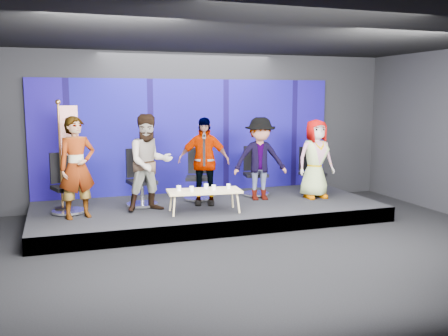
{
  "coord_description": "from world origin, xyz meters",
  "views": [
    {
      "loc": [
        -2.93,
        -7.2,
        2.52
      ],
      "look_at": [
        0.33,
        2.4,
        1.05
      ],
      "focal_mm": 40.0,
      "sensor_mm": 36.0,
      "label": 1
    }
  ],
  "objects_px": {
    "chair_c": "(198,183)",
    "mug_d": "(214,187)",
    "mug_a": "(179,188)",
    "mug_e": "(228,186)",
    "flag_stand": "(66,153)",
    "panelist_b": "(150,163)",
    "mug_c": "(206,186)",
    "panelist_a": "(77,168)",
    "panelist_c": "(204,161)",
    "mug_b": "(192,189)",
    "panelist_e": "(315,159)",
    "chair_b": "(141,187)",
    "chair_d": "(255,179)",
    "panelist_d": "(260,159)",
    "coffee_table": "(204,192)",
    "chair_a": "(67,193)",
    "chair_e": "(311,178)"
  },
  "relations": [
    {
      "from": "chair_c",
      "to": "mug_d",
      "type": "bearing_deg",
      "value": -72.34
    },
    {
      "from": "mug_a",
      "to": "mug_e",
      "type": "relative_size",
      "value": 1.17
    },
    {
      "from": "flag_stand",
      "to": "mug_d",
      "type": "bearing_deg",
      "value": -34.83
    },
    {
      "from": "panelist_b",
      "to": "mug_c",
      "type": "distance_m",
      "value": 1.18
    },
    {
      "from": "panelist_b",
      "to": "panelist_a",
      "type": "bearing_deg",
      "value": 178.73
    },
    {
      "from": "panelist_c",
      "to": "mug_d",
      "type": "height_order",
      "value": "panelist_c"
    },
    {
      "from": "mug_a",
      "to": "mug_d",
      "type": "distance_m",
      "value": 0.67
    },
    {
      "from": "chair_c",
      "to": "mug_b",
      "type": "distance_m",
      "value": 1.31
    },
    {
      "from": "chair_c",
      "to": "panelist_e",
      "type": "relative_size",
      "value": 0.64
    },
    {
      "from": "chair_b",
      "to": "mug_a",
      "type": "relative_size",
      "value": 11.4
    },
    {
      "from": "flag_stand",
      "to": "mug_e",
      "type": "bearing_deg",
      "value": -31.49
    },
    {
      "from": "mug_d",
      "to": "mug_a",
      "type": "bearing_deg",
      "value": 169.15
    },
    {
      "from": "chair_d",
      "to": "panelist_d",
      "type": "distance_m",
      "value": 0.73
    },
    {
      "from": "panelist_d",
      "to": "panelist_e",
      "type": "xyz_separation_m",
      "value": [
        1.23,
        -0.2,
        -0.03
      ]
    },
    {
      "from": "mug_d",
      "to": "panelist_d",
      "type": "bearing_deg",
      "value": 31.46
    },
    {
      "from": "panelist_b",
      "to": "chair_d",
      "type": "relative_size",
      "value": 1.72
    },
    {
      "from": "mug_b",
      "to": "mug_a",
      "type": "bearing_deg",
      "value": 151.5
    },
    {
      "from": "panelist_c",
      "to": "flag_stand",
      "type": "xyz_separation_m",
      "value": [
        -2.67,
        0.22,
        0.24
      ]
    },
    {
      "from": "chair_d",
      "to": "flag_stand",
      "type": "relative_size",
      "value": 0.51
    },
    {
      "from": "chair_b",
      "to": "mug_a",
      "type": "distance_m",
      "value": 1.05
    },
    {
      "from": "panelist_c",
      "to": "mug_e",
      "type": "relative_size",
      "value": 20.65
    },
    {
      "from": "panelist_a",
      "to": "panelist_c",
      "type": "relative_size",
      "value": 1.04
    },
    {
      "from": "panelist_e",
      "to": "flag_stand",
      "type": "bearing_deg",
      "value": 174.41
    },
    {
      "from": "panelist_d",
      "to": "mug_c",
      "type": "relative_size",
      "value": 18.18
    },
    {
      "from": "mug_a",
      "to": "panelist_e",
      "type": "bearing_deg",
      "value": 8.3
    },
    {
      "from": "panelist_c",
      "to": "mug_c",
      "type": "distance_m",
      "value": 0.71
    },
    {
      "from": "mug_a",
      "to": "chair_c",
      "type": "bearing_deg",
      "value": 57.87
    },
    {
      "from": "panelist_a",
      "to": "coffee_table",
      "type": "bearing_deg",
      "value": -24.47
    },
    {
      "from": "panelist_c",
      "to": "coffee_table",
      "type": "relative_size",
      "value": 1.23
    },
    {
      "from": "panelist_a",
      "to": "mug_a",
      "type": "distance_m",
      "value": 1.9
    },
    {
      "from": "mug_e",
      "to": "panelist_e",
      "type": "bearing_deg",
      "value": 13.17
    },
    {
      "from": "panelist_d",
      "to": "mug_d",
      "type": "distance_m",
      "value": 1.57
    },
    {
      "from": "chair_a",
      "to": "chair_c",
      "type": "xyz_separation_m",
      "value": [
        2.71,
        0.4,
        -0.01
      ]
    },
    {
      "from": "chair_d",
      "to": "coffee_table",
      "type": "bearing_deg",
      "value": -132.58
    },
    {
      "from": "chair_c",
      "to": "panelist_b",
      "type": "bearing_deg",
      "value": -129.0
    },
    {
      "from": "panelist_a",
      "to": "mug_a",
      "type": "relative_size",
      "value": 18.28
    },
    {
      "from": "chair_e",
      "to": "mug_e",
      "type": "height_order",
      "value": "chair_e"
    },
    {
      "from": "panelist_a",
      "to": "chair_c",
      "type": "bearing_deg",
      "value": 2.19
    },
    {
      "from": "coffee_table",
      "to": "mug_d",
      "type": "xyz_separation_m",
      "value": [
        0.18,
        -0.04,
        0.08
      ]
    },
    {
      "from": "panelist_d",
      "to": "mug_e",
      "type": "bearing_deg",
      "value": -134.62
    },
    {
      "from": "chair_a",
      "to": "mug_c",
      "type": "distance_m",
      "value": 2.66
    },
    {
      "from": "panelist_d",
      "to": "chair_c",
      "type": "bearing_deg",
      "value": 169.83
    },
    {
      "from": "mug_a",
      "to": "mug_b",
      "type": "distance_m",
      "value": 0.25
    },
    {
      "from": "chair_a",
      "to": "panelist_c",
      "type": "relative_size",
      "value": 0.64
    },
    {
      "from": "chair_a",
      "to": "panelist_e",
      "type": "xyz_separation_m",
      "value": [
        5.2,
        -0.23,
        0.48
      ]
    },
    {
      "from": "panelist_e",
      "to": "mug_b",
      "type": "distance_m",
      "value": 3.04
    },
    {
      "from": "coffee_table",
      "to": "mug_b",
      "type": "distance_m",
      "value": 0.28
    },
    {
      "from": "coffee_table",
      "to": "flag_stand",
      "type": "height_order",
      "value": "flag_stand"
    },
    {
      "from": "panelist_a",
      "to": "mug_c",
      "type": "height_order",
      "value": "panelist_a"
    },
    {
      "from": "chair_e",
      "to": "mug_b",
      "type": "bearing_deg",
      "value": -162.99
    }
  ]
}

